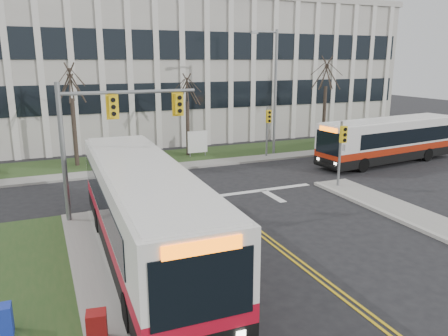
% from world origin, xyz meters
% --- Properties ---
extents(ground, '(120.00, 120.00, 0.00)m').
position_xyz_m(ground, '(0.00, 0.00, 0.00)').
color(ground, black).
rests_on(ground, ground).
extents(sidewalk_cross, '(44.00, 1.60, 0.14)m').
position_xyz_m(sidewalk_cross, '(5.00, 15.20, 0.07)').
color(sidewalk_cross, '#9E9B93').
rests_on(sidewalk_cross, ground).
extents(building_lawn, '(44.00, 5.00, 0.12)m').
position_xyz_m(building_lawn, '(5.00, 18.00, 0.06)').
color(building_lawn, '#2A481E').
rests_on(building_lawn, ground).
extents(office_building, '(40.00, 16.00, 12.00)m').
position_xyz_m(office_building, '(5.00, 30.00, 6.00)').
color(office_building, beige).
rests_on(office_building, ground).
extents(mast_arm_signal, '(6.11, 0.38, 6.20)m').
position_xyz_m(mast_arm_signal, '(-5.62, 7.16, 4.26)').
color(mast_arm_signal, slate).
rests_on(mast_arm_signal, ground).
extents(signal_pole_near, '(0.34, 0.39, 3.80)m').
position_xyz_m(signal_pole_near, '(7.20, 6.90, 2.50)').
color(signal_pole_near, slate).
rests_on(signal_pole_near, ground).
extents(signal_pole_far, '(0.34, 0.39, 3.80)m').
position_xyz_m(signal_pole_far, '(7.20, 15.40, 2.50)').
color(signal_pole_far, slate).
rests_on(signal_pole_far, ground).
extents(streetlight, '(2.15, 0.25, 9.20)m').
position_xyz_m(streetlight, '(8.03, 16.20, 5.19)').
color(streetlight, slate).
rests_on(streetlight, ground).
extents(directory_sign, '(1.50, 0.12, 2.00)m').
position_xyz_m(directory_sign, '(2.50, 17.50, 1.17)').
color(directory_sign, slate).
rests_on(directory_sign, ground).
extents(tree_left, '(1.80, 1.80, 7.70)m').
position_xyz_m(tree_left, '(-6.00, 18.00, 5.51)').
color(tree_left, '#42352B').
rests_on(tree_left, ground).
extents(tree_mid, '(1.80, 1.80, 6.82)m').
position_xyz_m(tree_mid, '(2.00, 18.20, 4.88)').
color(tree_mid, '#42352B').
rests_on(tree_mid, ground).
extents(tree_right, '(1.80, 1.80, 8.25)m').
position_xyz_m(tree_right, '(14.00, 18.00, 5.91)').
color(tree_right, '#42352B').
rests_on(tree_right, ground).
extents(bus_main, '(3.11, 12.99, 3.45)m').
position_xyz_m(bus_main, '(-5.00, 2.20, 1.72)').
color(bus_main, silver).
rests_on(bus_main, ground).
extents(bus_cross, '(11.55, 3.72, 3.03)m').
position_xyz_m(bus_cross, '(14.33, 10.79, 1.51)').
color(bus_cross, silver).
rests_on(bus_cross, ground).
extents(newspaper_box_blue, '(0.51, 0.46, 0.95)m').
position_xyz_m(newspaper_box_blue, '(-9.50, -0.96, 0.47)').
color(newspaper_box_blue, '#162A9C').
rests_on(newspaper_box_blue, ground).
extents(newspaper_box_red, '(0.57, 0.53, 0.95)m').
position_xyz_m(newspaper_box_red, '(-7.28, -2.21, 0.47)').
color(newspaper_box_red, maroon).
rests_on(newspaper_box_red, ground).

